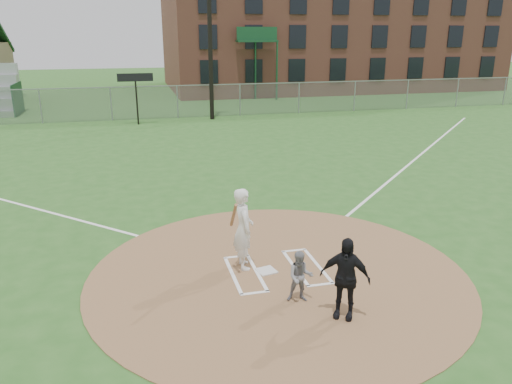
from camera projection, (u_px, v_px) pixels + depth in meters
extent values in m
plane|color=#27561D|center=(278.00, 274.00, 11.14)|extent=(140.00, 140.00, 0.00)
cylinder|color=olive|center=(278.00, 273.00, 11.14)|extent=(8.40, 8.40, 0.02)
cube|color=silver|center=(266.00, 271.00, 11.21)|extent=(0.47, 0.47, 0.03)
cube|color=white|center=(418.00, 157.00, 21.55)|extent=(17.04, 17.04, 0.01)
imported|color=gray|center=(300.00, 277.00, 9.84)|extent=(0.60, 0.52, 1.06)
imported|color=black|center=(345.00, 278.00, 9.21)|extent=(1.00, 0.84, 1.60)
cube|color=white|center=(233.00, 275.00, 11.04)|extent=(0.08, 1.80, 0.01)
cube|color=white|center=(257.00, 272.00, 11.17)|extent=(0.08, 1.80, 0.01)
cube|color=white|center=(237.00, 257.00, 11.93)|extent=(0.62, 0.08, 0.01)
cube|color=white|center=(255.00, 293.00, 10.27)|extent=(0.62, 0.08, 0.01)
cube|color=white|center=(318.00, 265.00, 11.51)|extent=(0.08, 1.80, 0.01)
cube|color=white|center=(295.00, 268.00, 11.38)|extent=(0.08, 1.80, 0.01)
cube|color=white|center=(294.00, 250.00, 12.27)|extent=(0.62, 0.08, 0.01)
cube|color=white|center=(320.00, 285.00, 10.61)|extent=(0.62, 0.08, 0.01)
imported|color=white|center=(243.00, 229.00, 11.16)|extent=(0.46, 0.69, 1.88)
cylinder|color=brown|center=(234.00, 215.00, 10.57)|extent=(0.07, 0.60, 0.70)
cube|color=slate|center=(178.00, 102.00, 31.14)|extent=(56.00, 0.03, 2.00)
cube|color=gray|center=(177.00, 86.00, 30.84)|extent=(56.00, 0.06, 0.06)
cube|color=gray|center=(178.00, 102.00, 31.14)|extent=(56.08, 0.08, 2.00)
cube|color=#194728|center=(18.00, 99.00, 32.68)|extent=(0.08, 3.20, 2.00)
cube|color=#A05644|center=(326.00, 6.00, 47.67)|extent=(30.00, 16.00, 15.00)
cube|color=black|center=(362.00, 3.00, 40.23)|extent=(26.60, 0.10, 12.20)
cube|color=#194728|center=(257.00, 41.00, 38.48)|extent=(3.20, 1.00, 0.15)
cube|color=#194728|center=(255.00, 70.00, 39.63)|extent=(0.12, 0.12, 4.50)
cube|color=#194728|center=(277.00, 71.00, 39.11)|extent=(0.12, 0.12, 4.50)
cube|color=#194728|center=(257.00, 34.00, 38.32)|extent=(3.20, 0.08, 1.00)
cylinder|color=black|center=(209.00, 17.00, 29.16)|extent=(0.26, 0.26, 12.00)
cylinder|color=black|center=(137.00, 102.00, 28.80)|extent=(0.10, 0.10, 2.60)
cube|color=black|center=(135.00, 77.00, 28.38)|extent=(2.00, 0.10, 0.45)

